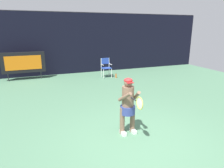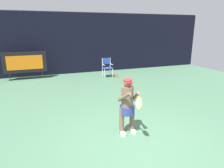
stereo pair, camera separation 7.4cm
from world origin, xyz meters
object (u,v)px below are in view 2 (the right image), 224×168
(scoreboard, at_px, (25,62))
(tennis_player, at_px, (127,104))
(umpire_chair, at_px, (107,66))
(water_bottle, at_px, (117,76))
(tennis_racket, at_px, (138,103))

(scoreboard, bearing_deg, tennis_player, -69.47)
(scoreboard, relative_size, umpire_chair, 2.04)
(water_bottle, height_order, tennis_player, tennis_player)
(water_bottle, relative_size, tennis_player, 0.17)
(tennis_player, xyz_separation_m, tennis_racket, (0.02, -0.55, 0.21))
(tennis_racket, bearing_deg, umpire_chair, 89.96)
(scoreboard, distance_m, water_bottle, 5.05)
(water_bottle, distance_m, tennis_racket, 6.79)
(scoreboard, xyz_separation_m, water_bottle, (4.78, -1.39, -0.82))
(tennis_player, bearing_deg, umpire_chair, 75.55)
(scoreboard, relative_size, water_bottle, 8.30)
(umpire_chair, relative_size, tennis_player, 0.71)
(scoreboard, xyz_separation_m, tennis_player, (2.72, -7.25, -0.11))
(scoreboard, distance_m, tennis_racket, 8.26)
(water_bottle, bearing_deg, umpire_chair, 136.70)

